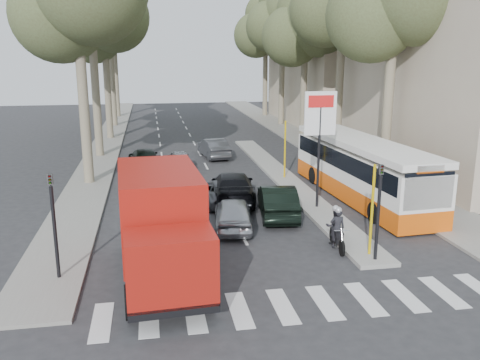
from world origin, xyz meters
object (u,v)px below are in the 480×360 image
object	(u,v)px
red_truck	(161,225)
motorcycle	(336,228)
dark_hatchback	(277,201)
city_bus	(361,168)
silver_hatchback	(233,213)

from	to	relation	value
red_truck	motorcycle	world-z (taller)	red_truck
dark_hatchback	city_bus	size ratio (longest dim) A/B	0.38
dark_hatchback	silver_hatchback	bearing A→B (deg)	36.90
silver_hatchback	city_bus	bearing A→B (deg)	-147.10
motorcycle	dark_hatchback	bearing A→B (deg)	112.90
red_truck	silver_hatchback	bearing A→B (deg)	52.12
dark_hatchback	red_truck	world-z (taller)	red_truck
red_truck	motorcycle	bearing A→B (deg)	10.82
dark_hatchback	red_truck	distance (m)	7.95
city_bus	motorcycle	size ratio (longest dim) A/B	5.97
motorcycle	red_truck	bearing A→B (deg)	-160.27
city_bus	dark_hatchback	bearing A→B (deg)	-160.23
silver_hatchback	motorcycle	world-z (taller)	motorcycle
motorcycle	city_bus	bearing A→B (deg)	65.16
silver_hatchback	motorcycle	xyz separation A→B (m)	(3.52, -2.85, 0.09)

